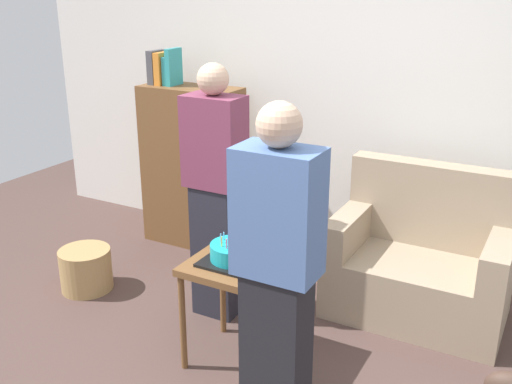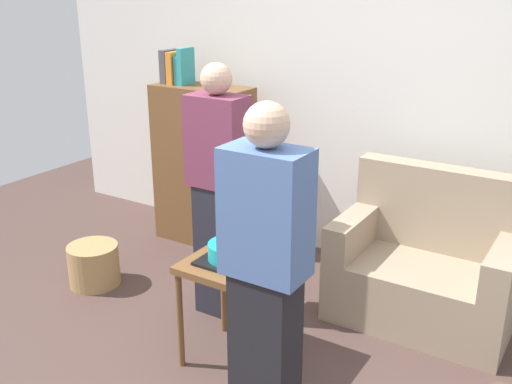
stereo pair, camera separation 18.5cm
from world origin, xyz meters
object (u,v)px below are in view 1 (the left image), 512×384
(side_table, at_px, (234,277))
(wicker_basket, at_px, (86,269))
(person_holding_cake, at_px, (277,283))
(birthday_cake, at_px, (234,253))
(bookshelf, at_px, (192,165))
(couch, at_px, (421,264))
(person_blowing_candles, at_px, (216,193))

(side_table, relative_size, wicker_basket, 1.73)
(person_holding_cake, height_order, wicker_basket, person_holding_cake)
(birthday_cake, height_order, person_holding_cake, person_holding_cake)
(bookshelf, relative_size, person_holding_cake, 0.97)
(person_holding_cake, bearing_deg, bookshelf, -21.72)
(wicker_basket, bearing_deg, side_table, -8.91)
(side_table, bearing_deg, bookshelf, 132.06)
(bookshelf, bearing_deg, couch, -6.75)
(side_table, height_order, person_blowing_candles, person_blowing_candles)
(side_table, height_order, wicker_basket, side_table)
(person_holding_cake, bearing_deg, wicker_basket, 4.97)
(couch, height_order, side_table, couch)
(wicker_basket, bearing_deg, couch, 21.29)
(birthday_cake, bearing_deg, wicker_basket, 171.09)
(person_holding_cake, relative_size, wicker_basket, 4.53)
(bookshelf, height_order, person_blowing_candles, person_blowing_candles)
(side_table, xyz_separation_m, person_blowing_candles, (-0.37, 0.40, 0.31))
(couch, relative_size, side_table, 1.76)
(bookshelf, bearing_deg, wicker_basket, -100.78)
(wicker_basket, bearing_deg, bookshelf, 79.22)
(side_table, bearing_deg, birthday_cake, 79.54)
(couch, bearing_deg, person_blowing_candles, -150.85)
(person_holding_cake, xyz_separation_m, wicker_basket, (-1.84, 0.66, -0.68))
(couch, distance_m, wicker_basket, 2.30)
(couch, xyz_separation_m, bookshelf, (-1.93, 0.23, 0.33))
(birthday_cake, xyz_separation_m, person_holding_cake, (0.49, -0.45, 0.16))
(wicker_basket, bearing_deg, birthday_cake, -8.91)
(bookshelf, xyz_separation_m, person_holding_cake, (1.64, -1.72, 0.16))
(person_blowing_candles, relative_size, person_holding_cake, 1.00)
(couch, bearing_deg, wicker_basket, -158.71)
(birthday_cake, distance_m, person_blowing_candles, 0.57)
(couch, xyz_separation_m, person_holding_cake, (-0.30, -1.49, 0.49))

